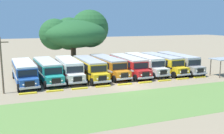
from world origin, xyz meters
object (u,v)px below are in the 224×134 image
object	(u,v)px
utility_pole	(2,64)
waiting_shelter	(224,60)
broad_shade_tree	(75,33)
parked_bus_slot_5	(128,65)
parked_bus_slot_2	(69,68)
parked_bus_slot_4	(108,65)
parked_bus_slot_6	(144,63)
parked_bus_slot_3	(89,67)
parked_bus_slot_1	(47,69)
parked_bus_slot_8	(178,62)
parked_bus_slot_0	(24,71)
parked_bus_slot_7	(162,63)

from	to	relation	value
utility_pole	waiting_shelter	distance (m)	31.27
broad_shade_tree	waiting_shelter	xyz separation A→B (m)	(18.88, -18.36, -3.78)
parked_bus_slot_5	parked_bus_slot_2	bearing A→B (deg)	-94.25
parked_bus_slot_4	parked_bus_slot_6	bearing A→B (deg)	85.93
parked_bus_slot_5	parked_bus_slot_3	bearing A→B (deg)	-89.64
parked_bus_slot_1	parked_bus_slot_4	distance (m)	9.20
broad_shade_tree	parked_bus_slot_1	bearing A→B (deg)	-120.08
parked_bus_slot_6	parked_bus_slot_8	bearing A→B (deg)	81.07
parked_bus_slot_0	parked_bus_slot_1	distance (m)	3.16
parked_bus_slot_4	waiting_shelter	bearing A→B (deg)	63.85
parked_bus_slot_8	waiting_shelter	world-z (taller)	parked_bus_slot_8
parked_bus_slot_5	waiting_shelter	distance (m)	14.62
parked_bus_slot_3	parked_bus_slot_5	bearing A→B (deg)	89.99
parked_bus_slot_3	parked_bus_slot_8	xyz separation A→B (m)	(15.50, -0.23, 0.00)
parked_bus_slot_1	parked_bus_slot_3	xyz separation A→B (m)	(6.06, -0.59, 0.00)
parked_bus_slot_0	utility_pole	distance (m)	5.84
parked_bus_slot_2	parked_bus_slot_5	bearing A→B (deg)	86.59
parked_bus_slot_3	parked_bus_slot_4	world-z (taller)	same
parked_bus_slot_1	parked_bus_slot_7	xyz separation A→B (m)	(18.53, -0.58, 0.00)
parked_bus_slot_5	utility_pole	distance (m)	18.81
parked_bus_slot_5	parked_bus_slot_8	bearing A→B (deg)	86.81
parked_bus_slot_1	waiting_shelter	xyz separation A→B (m)	(25.60, -6.77, 0.87)
parked_bus_slot_4	parked_bus_slot_0	bearing A→B (deg)	-91.56
parked_bus_slot_8	utility_pole	bearing A→B (deg)	-80.30
parked_bus_slot_2	waiting_shelter	xyz separation A→B (m)	(22.50, -6.88, 0.87)
parked_bus_slot_5	parked_bus_slot_6	bearing A→B (deg)	97.16
parked_bus_slot_1	parked_bus_slot_7	world-z (taller)	same
parked_bus_slot_5	parked_bus_slot_6	distance (m)	3.10
parked_bus_slot_5	parked_bus_slot_7	size ratio (longest dim) A/B	1.00
waiting_shelter	parked_bus_slot_4	bearing A→B (deg)	157.46
parked_bus_slot_0	parked_bus_slot_3	bearing A→B (deg)	84.87
parked_bus_slot_2	utility_pole	distance (m)	10.45
parked_bus_slot_1	utility_pole	world-z (taller)	utility_pole
parked_bus_slot_3	utility_pole	bearing A→B (deg)	-69.13
broad_shade_tree	parked_bus_slot_2	bearing A→B (deg)	-107.48
parked_bus_slot_2	parked_bus_slot_5	world-z (taller)	same
parked_bus_slot_6	broad_shade_tree	size ratio (longest dim) A/B	0.79
parked_bus_slot_4	utility_pole	xyz separation A→B (m)	(-14.82, -5.36, 1.94)
parked_bus_slot_0	parked_bus_slot_8	world-z (taller)	same
parked_bus_slot_4	waiting_shelter	xyz separation A→B (m)	(16.40, -6.81, 0.87)
parked_bus_slot_3	parked_bus_slot_4	distance (m)	3.20
parked_bus_slot_4	parked_bus_slot_5	size ratio (longest dim) A/B	1.01
parked_bus_slot_5	waiting_shelter	world-z (taller)	parked_bus_slot_5
parked_bus_slot_6	parked_bus_slot_4	bearing A→B (deg)	-91.84
parked_bus_slot_1	parked_bus_slot_6	bearing A→B (deg)	86.02
parked_bus_slot_2	parked_bus_slot_4	world-z (taller)	same
parked_bus_slot_1	parked_bus_slot_8	size ratio (longest dim) A/B	1.01
parked_bus_slot_2	utility_pole	bearing A→B (deg)	-58.09
parked_bus_slot_2	waiting_shelter	world-z (taller)	parked_bus_slot_2
parked_bus_slot_0	parked_bus_slot_1	size ratio (longest dim) A/B	1.00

